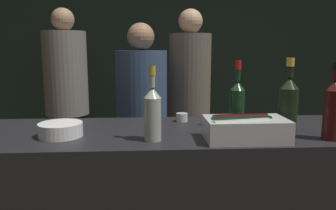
{
  "coord_description": "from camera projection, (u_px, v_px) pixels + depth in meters",
  "views": [
    {
      "loc": [
        -0.1,
        -1.23,
        1.49
      ],
      "look_at": [
        0.0,
        0.35,
        1.21
      ],
      "focal_mm": 35.0,
      "sensor_mm": 36.0,
      "label": 1
    }
  ],
  "objects": [
    {
      "name": "candle_votive",
      "position": [
        182.0,
        117.0,
        1.79
      ],
      "size": [
        0.06,
        0.06,
        0.05
      ],
      "color": "silver",
      "rests_on": "bar_counter"
    },
    {
      "name": "person_blond_tee",
      "position": [
        142.0,
        119.0,
        2.62
      ],
      "size": [
        0.4,
        0.4,
        1.68
      ],
      "rotation": [
        0.0,
        0.0,
        2.73
      ],
      "color": "black",
      "rests_on": "ground_plane"
    },
    {
      "name": "person_grey_polo",
      "position": [
        190.0,
        101.0,
        2.93
      ],
      "size": [
        0.37,
        0.37,
        1.82
      ],
      "rotation": [
        0.0,
        0.0,
        1.3
      ],
      "color": "black",
      "rests_on": "ground_plane"
    },
    {
      "name": "person_in_hoodie",
      "position": [
        67.0,
        97.0,
        3.12
      ],
      "size": [
        0.4,
        0.4,
        1.86
      ],
      "rotation": [
        0.0,
        0.0,
        -2.35
      ],
      "color": "black",
      "rests_on": "ground_plane"
    },
    {
      "name": "wall_back_chalkboard",
      "position": [
        156.0,
        56.0,
        3.71
      ],
      "size": [
        6.4,
        0.06,
        2.8
      ],
      "color": "black",
      "rests_on": "ground_plane"
    },
    {
      "name": "red_wine_bottle_burgundy",
      "position": [
        237.0,
        102.0,
        1.63
      ],
      "size": [
        0.08,
        0.08,
        0.34
      ],
      "color": "#143319",
      "rests_on": "bar_counter"
    },
    {
      "name": "rose_wine_bottle",
      "position": [
        153.0,
        112.0,
        1.4
      ],
      "size": [
        0.08,
        0.08,
        0.32
      ],
      "color": "#9EA899",
      "rests_on": "bar_counter"
    },
    {
      "name": "ice_bin_with_bottles",
      "position": [
        244.0,
        127.0,
        1.42
      ],
      "size": [
        0.35,
        0.2,
        0.11
      ],
      "color": "#B7BABF",
      "rests_on": "bar_counter"
    },
    {
      "name": "red_wine_bottle_black_foil",
      "position": [
        332.0,
        108.0,
        1.41
      ],
      "size": [
        0.07,
        0.07,
        0.34
      ],
      "color": "#380F0F",
      "rests_on": "bar_counter"
    },
    {
      "name": "bowl_white",
      "position": [
        61.0,
        129.0,
        1.48
      ],
      "size": [
        0.2,
        0.2,
        0.06
      ],
      "color": "white",
      "rests_on": "bar_counter"
    },
    {
      "name": "champagne_bottle",
      "position": [
        288.0,
        103.0,
        1.54
      ],
      "size": [
        0.09,
        0.09,
        0.35
      ],
      "color": "black",
      "rests_on": "bar_counter"
    }
  ]
}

